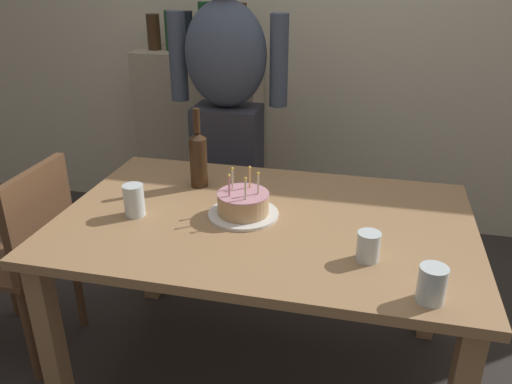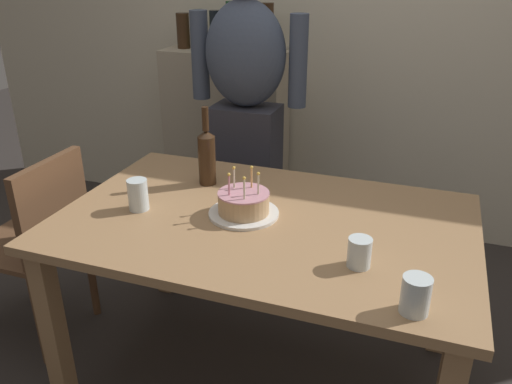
% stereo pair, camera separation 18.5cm
% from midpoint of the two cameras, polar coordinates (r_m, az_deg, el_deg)
% --- Properties ---
extents(ground_plane, '(10.00, 10.00, 0.00)m').
position_cam_midpoint_polar(ground_plane, '(2.32, -1.60, -19.40)').
color(ground_plane, '#332D2B').
extents(back_wall, '(5.20, 0.10, 2.60)m').
position_cam_midpoint_polar(back_wall, '(3.21, 5.56, 18.86)').
color(back_wall, beige).
rests_on(back_wall, ground_plane).
extents(dining_table, '(1.50, 0.96, 0.74)m').
position_cam_midpoint_polar(dining_table, '(1.93, -1.82, -5.49)').
color(dining_table, '#A37A51').
rests_on(dining_table, ground_plane).
extents(birthday_cake, '(0.26, 0.26, 0.18)m').
position_cam_midpoint_polar(birthday_cake, '(1.89, -4.23, -1.53)').
color(birthday_cake, white).
rests_on(birthday_cake, dining_table).
extents(water_glass_near, '(0.07, 0.07, 0.10)m').
position_cam_midpoint_polar(water_glass_near, '(1.63, 9.18, -6.06)').
color(water_glass_near, silver).
rests_on(water_glass_near, dining_table).
extents(water_glass_far, '(0.08, 0.08, 0.12)m').
position_cam_midpoint_polar(water_glass_far, '(1.95, -16.03, -0.95)').
color(water_glass_far, silver).
rests_on(water_glass_far, dining_table).
extents(water_glass_side, '(0.08, 0.08, 0.11)m').
position_cam_midpoint_polar(water_glass_side, '(1.48, 15.53, -9.94)').
color(water_glass_side, silver).
rests_on(water_glass_side, dining_table).
extents(wine_bottle, '(0.07, 0.07, 0.33)m').
position_cam_midpoint_polar(wine_bottle, '(2.13, -8.90, 3.76)').
color(wine_bottle, '#382314').
rests_on(wine_bottle, dining_table).
extents(person_man_bearded, '(0.61, 0.27, 1.66)m').
position_cam_midpoint_polar(person_man_bearded, '(2.67, -5.23, 8.42)').
color(person_man_bearded, '#33333D').
rests_on(person_man_bearded, ground_plane).
extents(dining_chair, '(0.42, 0.42, 0.87)m').
position_cam_midpoint_polar(dining_chair, '(2.37, -26.32, -5.65)').
color(dining_chair, brown).
rests_on(dining_chair, ground_plane).
extents(shelf_cabinet, '(0.76, 0.30, 1.38)m').
position_cam_midpoint_polar(shelf_cabinet, '(3.32, -7.71, 6.08)').
color(shelf_cabinet, tan).
rests_on(shelf_cabinet, ground_plane).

